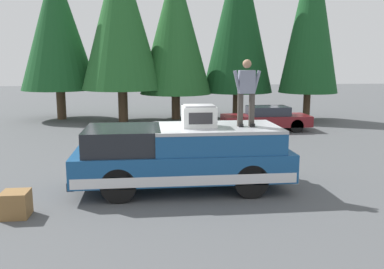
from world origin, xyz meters
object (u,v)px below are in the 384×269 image
Objects in this scene: pickup_truck at (183,156)px; compressor_unit at (199,116)px; person_on_truck_bed at (246,91)px; wooden_crate at (16,204)px; parked_car_maroon at (266,118)px.

pickup_truck is 1.13m from compressor_unit.
wooden_crate is (-1.45, 5.35, -2.27)m from person_on_truck_bed.
person_on_truck_bed is 9.45m from parked_car_maroon.
pickup_truck is 4.09m from wooden_crate.
parked_car_maroon is (8.61, -4.75, -0.29)m from pickup_truck.
pickup_truck reaches higher than parked_car_maroon.
person_on_truck_bed is at bearing -74.80° from wooden_crate.
wooden_crate is at bearing 109.44° from compressor_unit.
person_on_truck_bed is (-0.09, -1.62, 1.68)m from pickup_truck.
compressor_unit is at bearing 89.60° from person_on_truck_bed.
pickup_truck is at bearing 86.80° from person_on_truck_bed.
compressor_unit reaches higher than wooden_crate.
parked_car_maroon is 13.23m from wooden_crate.
person_on_truck_bed reaches higher than pickup_truck.
compressor_unit is 1.50× the size of wooden_crate.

